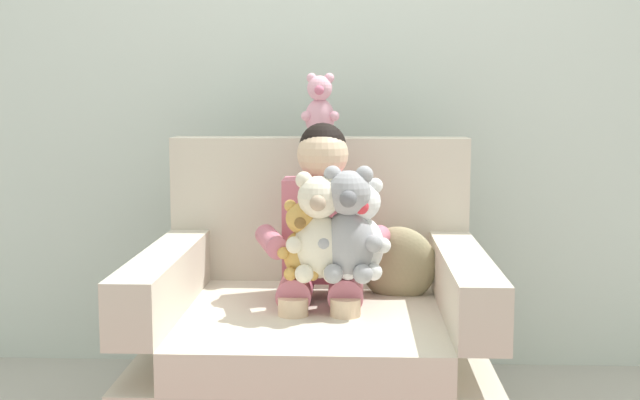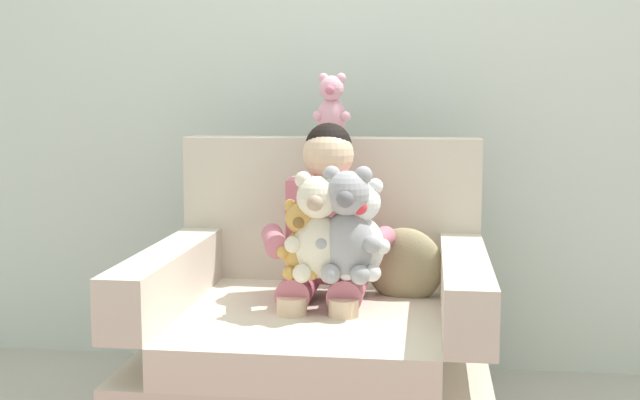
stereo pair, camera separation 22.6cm
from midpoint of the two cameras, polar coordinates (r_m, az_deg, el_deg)
name	(u,v)px [view 1 (the left image)]	position (r m, az deg, el deg)	size (l,w,h in m)	color
back_wall	(324,45)	(3.41, -1.67, 10.54)	(6.00, 0.10, 2.60)	silver
armchair	(315,344)	(2.77, -2.74, -9.78)	(1.07, 1.01, 0.95)	beige
seated_child	(322,237)	(2.72, -2.25, -2.53)	(0.45, 0.39, 0.82)	#C66B7F
plush_cream	(319,230)	(2.55, -2.63, -2.04)	(0.20, 0.16, 0.33)	silver
plush_grey	(348,227)	(2.54, -0.61, -1.87)	(0.21, 0.17, 0.35)	#9E9EA3
plush_white	(361,231)	(2.58, 0.30, -2.15)	(0.18, 0.15, 0.31)	white
plush_honey	(301,242)	(2.57, -3.81, -2.87)	(0.15, 0.12, 0.24)	gold
plush_pink_on_backrest	(320,108)	(3.02, -2.12, 6.30)	(0.14, 0.11, 0.23)	#EAA8BC
throw_pillow	(398,265)	(2.84, 3.07, -4.43)	(0.26, 0.12, 0.26)	#998C66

